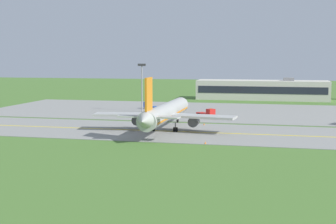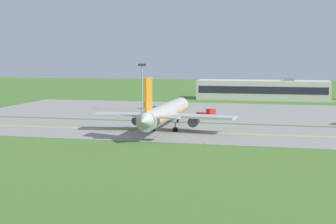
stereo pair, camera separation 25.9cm
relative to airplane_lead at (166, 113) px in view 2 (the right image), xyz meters
name	(u,v)px [view 2 (the right image)]	position (x,y,z in m)	size (l,w,h in m)	color
ground_plane	(147,131)	(-4.10, -1.20, -4.13)	(500.00, 500.00, 0.00)	#47702D
taxiway_strip	(147,131)	(-4.10, -1.20, -4.08)	(240.00, 28.00, 0.10)	gray
apron_pad	(215,111)	(5.90, 40.80, -4.08)	(140.00, 52.00, 0.10)	gray
taxiway_centreline	(147,130)	(-4.10, -1.20, -4.03)	(220.00, 0.60, 0.01)	yellow
airplane_lead	(166,113)	(0.00, 0.00, 0.00)	(32.52, 39.50, 12.70)	#ADADA8
service_truck_baggage	(208,113)	(5.92, 26.64, -2.95)	(5.99, 5.96, 2.59)	red
service_truck_catering	(151,106)	(-14.89, 42.48, -2.95)	(6.65, 3.16, 2.59)	#264CA5
terminal_building	(262,90)	(18.91, 85.92, -0.33)	(50.75, 12.79, 8.77)	beige
apron_light_mast	(142,81)	(-15.41, 34.29, 5.19)	(2.40, 0.50, 14.70)	gray
traffic_cone_near_edge	(204,124)	(7.30, 10.26, -3.83)	(0.44, 0.44, 0.60)	orange
traffic_cone_mid_edge	(137,121)	(-10.31, 12.12, -3.83)	(0.44, 0.44, 0.60)	orange
traffic_cone_far_edge	(205,143)	(11.29, -14.65, -3.83)	(0.44, 0.44, 0.60)	orange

